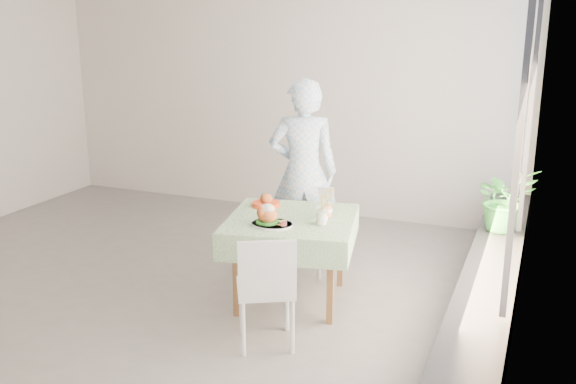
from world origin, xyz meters
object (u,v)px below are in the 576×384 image
at_px(chair_far, 309,246).
at_px(juice_cup_orange, 327,209).
at_px(diner, 303,172).
at_px(chair_near, 266,310).
at_px(cafe_table, 291,249).
at_px(potted_plant, 505,199).
at_px(main_dish, 270,218).

xyz_separation_m(chair_far, juice_cup_orange, (0.36, -0.55, 0.56)).
height_order(chair_far, diner, diner).
relative_size(chair_near, diner, 0.48).
bearing_deg(diner, cafe_table, 83.86).
bearing_deg(diner, potted_plant, 165.12).
height_order(diner, potted_plant, diner).
bearing_deg(main_dish, chair_near, -69.35).
height_order(chair_far, main_dish, main_dish).
bearing_deg(cafe_table, diner, 104.77).
height_order(cafe_table, chair_near, chair_near).
bearing_deg(chair_far, potted_plant, 13.11).
bearing_deg(potted_plant, chair_near, -128.55).
height_order(chair_near, potted_plant, potted_plant).
distance_m(chair_far, main_dish, 1.10).
height_order(chair_far, juice_cup_orange, juice_cup_orange).
relative_size(juice_cup_orange, potted_plant, 0.48).
height_order(cafe_table, main_dish, main_dish).
distance_m(diner, potted_plant, 1.87).
bearing_deg(juice_cup_orange, main_dish, -131.49).
height_order(juice_cup_orange, potted_plant, potted_plant).
relative_size(main_dish, juice_cup_orange, 1.24).
relative_size(cafe_table, chair_far, 1.54).
bearing_deg(potted_plant, diner, -173.96).
xyz_separation_m(chair_far, main_dish, (0.01, -0.95, 0.55)).
bearing_deg(main_dish, juice_cup_orange, 48.51).
bearing_deg(chair_near, cafe_table, 98.43).
height_order(diner, juice_cup_orange, diner).
height_order(main_dish, juice_cup_orange, juice_cup_orange).
xyz_separation_m(main_dish, potted_plant, (1.70, 1.35, -0.01)).
xyz_separation_m(chair_near, main_dish, (-0.20, 0.53, 0.53)).
height_order(cafe_table, diner, diner).
distance_m(cafe_table, chair_far, 0.73).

